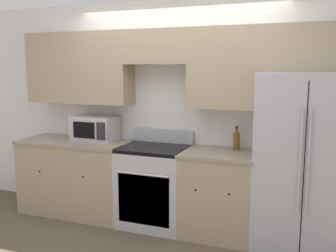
{
  "coord_description": "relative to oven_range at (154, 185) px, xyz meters",
  "views": [
    {
      "loc": [
        1.46,
        -3.54,
        1.81
      ],
      "look_at": [
        -0.0,
        0.31,
        1.18
      ],
      "focal_mm": 40.0,
      "sensor_mm": 36.0,
      "label": 1
    }
  ],
  "objects": [
    {
      "name": "microwave",
      "position": [
        -0.84,
        0.11,
        0.61
      ],
      "size": [
        0.53,
        0.35,
        0.3
      ],
      "color": "#B7B7BC",
      "rests_on": "lower_cabinets_left"
    },
    {
      "name": "refrigerator",
      "position": [
        1.62,
        0.05,
        0.42
      ],
      "size": [
        0.94,
        0.76,
        1.77
      ],
      "color": "#B7B7BC",
      "rests_on": "ground_plane"
    },
    {
      "name": "oven_range",
      "position": [
        0.0,
        0.0,
        0.0
      ],
      "size": [
        0.76,
        0.65,
        1.09
      ],
      "color": "#B7B7BC",
      "rests_on": "ground_plane"
    },
    {
      "name": "lower_cabinets_left",
      "position": [
        -1.06,
        0.0,
        -0.0
      ],
      "size": [
        1.39,
        0.64,
        0.93
      ],
      "color": "tan",
      "rests_on": "ground_plane"
    },
    {
      "name": "wall_back",
      "position": [
        0.18,
        0.26,
        1.07
      ],
      "size": [
        8.0,
        0.39,
        2.6
      ],
      "color": "white",
      "rests_on": "ground_plane"
    },
    {
      "name": "bottle",
      "position": [
        0.91,
        0.18,
        0.56
      ],
      "size": [
        0.07,
        0.07,
        0.26
      ],
      "color": "brown",
      "rests_on": "lower_cabinets_right"
    },
    {
      "name": "ground_plane",
      "position": [
        0.17,
        -0.31,
        -0.47
      ],
      "size": [
        12.0,
        12.0,
        0.0
      ],
      "primitive_type": "plane",
      "color": "brown"
    },
    {
      "name": "lower_cabinets_right",
      "position": [
        0.76,
        -0.0,
        -0.0
      ],
      "size": [
        0.79,
        0.64,
        0.93
      ],
      "color": "tan",
      "rests_on": "ground_plane"
    }
  ]
}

